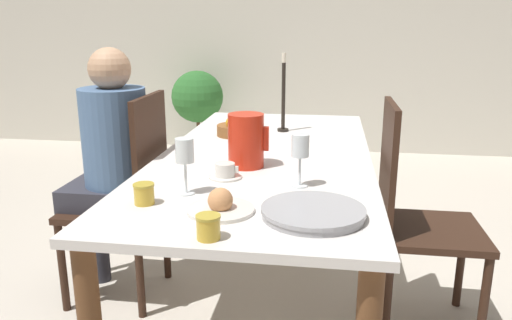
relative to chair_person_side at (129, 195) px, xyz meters
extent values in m
plane|color=beige|center=(0.64, 0.04, -0.52)|extent=(20.00, 20.00, 0.00)
cube|color=beige|center=(0.64, 3.07, 0.78)|extent=(10.00, 0.06, 2.60)
cube|color=silver|center=(0.64, 0.04, 0.20)|extent=(0.92, 1.99, 0.03)
cylinder|color=brown|center=(0.24, 0.98, -0.17)|extent=(0.07, 0.07, 0.70)
cylinder|color=brown|center=(1.04, 0.98, -0.17)|extent=(0.07, 0.07, 0.70)
cylinder|color=#331E14|center=(-0.26, -0.18, -0.30)|extent=(0.04, 0.04, 0.43)
cylinder|color=#331E14|center=(-0.26, 0.18, -0.30)|extent=(0.04, 0.04, 0.43)
cylinder|color=#331E14|center=(0.11, -0.18, -0.30)|extent=(0.04, 0.04, 0.43)
cylinder|color=#331E14|center=(0.11, 0.18, -0.30)|extent=(0.04, 0.04, 0.43)
cube|color=#331E14|center=(-0.08, 0.00, -0.07)|extent=(0.42, 0.42, 0.03)
cube|color=#331E14|center=(0.12, 0.00, 0.21)|extent=(0.03, 0.39, 0.52)
cylinder|color=#331E14|center=(1.55, 0.13, -0.30)|extent=(0.04, 0.04, 0.43)
cylinder|color=#331E14|center=(1.55, -0.24, -0.30)|extent=(0.04, 0.04, 0.43)
cylinder|color=#331E14|center=(1.18, 0.13, -0.30)|extent=(0.04, 0.04, 0.43)
cylinder|color=#331E14|center=(1.18, -0.24, -0.30)|extent=(0.04, 0.04, 0.43)
cube|color=#331E14|center=(1.36, -0.06, -0.07)|extent=(0.42, 0.42, 0.03)
cube|color=#331E14|center=(1.16, -0.06, 0.21)|extent=(0.03, 0.39, 0.52)
cylinder|color=#33333D|center=(-0.22, -0.05, -0.29)|extent=(0.09, 0.09, 0.46)
cylinder|color=#33333D|center=(-0.22, 0.11, -0.29)|extent=(0.09, 0.09, 0.46)
cube|color=#33333D|center=(-0.15, 0.03, -0.01)|extent=(0.30, 0.34, 0.11)
cylinder|color=#4C6B93|center=(-0.06, 0.03, 0.26)|extent=(0.30, 0.30, 0.46)
sphere|color=tan|center=(-0.06, 0.03, 0.58)|extent=(0.19, 0.19, 0.19)
cylinder|color=tan|center=(-0.16, 0.24, 0.38)|extent=(0.25, 0.06, 0.20)
cylinder|color=red|center=(0.59, -0.18, 0.32)|extent=(0.14, 0.14, 0.22)
cube|color=red|center=(0.67, -0.18, 0.33)|extent=(0.02, 0.02, 0.10)
cone|color=red|center=(0.53, -0.18, 0.41)|extent=(0.04, 0.04, 0.04)
cylinder|color=white|center=(0.44, -0.54, 0.22)|extent=(0.06, 0.06, 0.00)
cylinder|color=white|center=(0.44, -0.54, 0.27)|extent=(0.01, 0.01, 0.11)
cylinder|color=white|center=(0.44, -0.54, 0.37)|extent=(0.06, 0.06, 0.08)
cylinder|color=white|center=(0.82, -0.40, 0.22)|extent=(0.06, 0.06, 0.00)
cylinder|color=white|center=(0.82, -0.40, 0.27)|extent=(0.01, 0.01, 0.11)
cylinder|color=white|center=(0.82, -0.40, 0.36)|extent=(0.06, 0.06, 0.08)
cylinder|color=gold|center=(0.82, -0.40, 0.35)|extent=(0.05, 0.05, 0.04)
cylinder|color=silver|center=(0.54, -0.34, 0.22)|extent=(0.12, 0.12, 0.01)
cylinder|color=silver|center=(0.54, -0.34, 0.25)|extent=(0.07, 0.07, 0.05)
cube|color=silver|center=(0.58, -0.34, 0.25)|extent=(0.01, 0.01, 0.03)
cylinder|color=#9E9EA3|center=(0.88, -0.69, 0.22)|extent=(0.31, 0.31, 0.02)
cylinder|color=#9E9EA3|center=(0.88, -0.69, 0.24)|extent=(0.31, 0.31, 0.01)
cylinder|color=silver|center=(0.59, -0.69, 0.22)|extent=(0.21, 0.21, 0.01)
sphere|color=tan|center=(0.59, -0.69, 0.25)|extent=(0.08, 0.08, 0.08)
cylinder|color=gold|center=(0.61, -0.89, 0.25)|extent=(0.06, 0.06, 0.07)
cylinder|color=gold|center=(0.61, -0.89, 0.28)|extent=(0.07, 0.07, 0.01)
cylinder|color=gold|center=(0.34, -0.65, 0.25)|extent=(0.06, 0.06, 0.07)
cylinder|color=gold|center=(0.34, -0.65, 0.28)|extent=(0.07, 0.07, 0.01)
cylinder|color=brown|center=(0.44, 0.38, 0.24)|extent=(0.20, 0.20, 0.06)
sphere|color=gold|center=(0.49, 0.39, 0.29)|extent=(0.06, 0.06, 0.06)
sphere|color=gold|center=(0.43, 0.42, 0.29)|extent=(0.06, 0.06, 0.06)
sphere|color=gold|center=(0.43, 0.34, 0.29)|extent=(0.06, 0.06, 0.06)
cylinder|color=black|center=(0.67, 0.52, 0.22)|extent=(0.06, 0.06, 0.01)
cylinder|color=black|center=(0.67, 0.52, 0.40)|extent=(0.02, 0.02, 0.35)
cylinder|color=beige|center=(0.67, 0.52, 0.60)|extent=(0.02, 0.02, 0.05)
cylinder|color=#4C4742|center=(-0.38, 2.68, -0.43)|extent=(0.26, 0.26, 0.17)
cylinder|color=brown|center=(-0.38, 2.68, -0.25)|extent=(0.04, 0.04, 0.20)
sphere|color=#2D6B2D|center=(-0.38, 2.68, 0.07)|extent=(0.51, 0.51, 0.51)
camera|label=1|loc=(0.92, -2.10, 0.78)|focal=35.00mm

